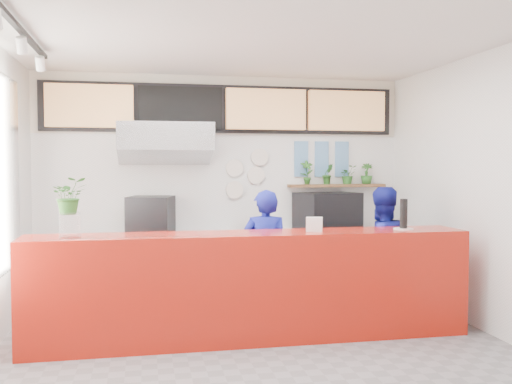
# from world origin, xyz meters

# --- Properties ---
(floor) EXTENTS (5.00, 5.00, 0.00)m
(floor) POSITION_xyz_m (0.00, 0.00, 0.00)
(floor) COLOR slate
(floor) RESTS_ON ground
(ceiling) EXTENTS (5.00, 5.00, 0.00)m
(ceiling) POSITION_xyz_m (0.00, 0.00, 3.00)
(ceiling) COLOR silver
(wall_back) EXTENTS (5.00, 0.00, 5.00)m
(wall_back) POSITION_xyz_m (0.00, 2.50, 1.50)
(wall_back) COLOR white
(wall_back) RESTS_ON ground
(wall_right) EXTENTS (0.00, 5.00, 5.00)m
(wall_right) POSITION_xyz_m (2.50, 0.00, 1.50)
(wall_right) COLOR white
(wall_right) RESTS_ON ground
(service_counter) EXTENTS (4.50, 0.60, 1.10)m
(service_counter) POSITION_xyz_m (0.00, 0.40, 0.55)
(service_counter) COLOR #A6180B
(service_counter) RESTS_ON ground
(cream_band) EXTENTS (5.00, 0.02, 0.80)m
(cream_band) POSITION_xyz_m (0.00, 2.49, 2.60)
(cream_band) COLOR beige
(cream_band) RESTS_ON wall_back
(prep_bench) EXTENTS (1.80, 0.60, 0.90)m
(prep_bench) POSITION_xyz_m (-0.80, 2.20, 0.45)
(prep_bench) COLOR #B2B5BA
(prep_bench) RESTS_ON ground
(panini_oven) EXTENTS (0.66, 0.66, 0.49)m
(panini_oven) POSITION_xyz_m (-0.99, 2.20, 1.14)
(panini_oven) COLOR black
(panini_oven) RESTS_ON prep_bench
(extraction_hood) EXTENTS (1.20, 0.70, 0.35)m
(extraction_hood) POSITION_xyz_m (-0.80, 2.15, 2.15)
(extraction_hood) COLOR #B2B5BA
(extraction_hood) RESTS_ON ceiling
(hood_lip) EXTENTS (1.20, 0.69, 0.31)m
(hood_lip) POSITION_xyz_m (-0.80, 2.15, 1.95)
(hood_lip) COLOR #B2B5BA
(hood_lip) RESTS_ON ceiling
(right_bench) EXTENTS (1.80, 0.60, 0.90)m
(right_bench) POSITION_xyz_m (1.50, 2.20, 0.45)
(right_bench) COLOR #B2B5BA
(right_bench) RESTS_ON ground
(espresso_machine) EXTENTS (0.92, 0.76, 0.51)m
(espresso_machine) POSITION_xyz_m (1.40, 2.20, 1.16)
(espresso_machine) COLOR black
(espresso_machine) RESTS_ON right_bench
(espresso_tray) EXTENTS (0.61, 0.45, 0.05)m
(espresso_tray) POSITION_xyz_m (1.40, 2.20, 1.38)
(espresso_tray) COLOR #A5A7AC
(espresso_tray) RESTS_ON espresso_machine
(herb_shelf) EXTENTS (1.40, 0.18, 0.04)m
(herb_shelf) POSITION_xyz_m (1.60, 2.40, 1.50)
(herb_shelf) COLOR brown
(herb_shelf) RESTS_ON wall_back
(menu_board_far_left) EXTENTS (1.10, 0.10, 0.55)m
(menu_board_far_left) POSITION_xyz_m (-1.75, 2.38, 2.55)
(menu_board_far_left) COLOR tan
(menu_board_far_left) RESTS_ON wall_back
(menu_board_mid_left) EXTENTS (1.10, 0.10, 0.55)m
(menu_board_mid_left) POSITION_xyz_m (-0.59, 2.38, 2.55)
(menu_board_mid_left) COLOR black
(menu_board_mid_left) RESTS_ON wall_back
(menu_board_mid_right) EXTENTS (1.10, 0.10, 0.55)m
(menu_board_mid_right) POSITION_xyz_m (0.57, 2.38, 2.55)
(menu_board_mid_right) COLOR tan
(menu_board_mid_right) RESTS_ON wall_back
(menu_board_far_right) EXTENTS (1.10, 0.10, 0.55)m
(menu_board_far_right) POSITION_xyz_m (1.73, 2.38, 2.55)
(menu_board_far_right) COLOR tan
(menu_board_far_right) RESTS_ON wall_back
(soffit) EXTENTS (4.80, 0.04, 0.65)m
(soffit) POSITION_xyz_m (0.00, 2.46, 2.55)
(soffit) COLOR black
(soffit) RESTS_ON wall_back
(track_rail) EXTENTS (0.05, 2.40, 0.04)m
(track_rail) POSITION_xyz_m (-2.10, 0.00, 2.94)
(track_rail) COLOR black
(track_rail) RESTS_ON ceiling
(dec_plate_a) EXTENTS (0.24, 0.03, 0.24)m
(dec_plate_a) POSITION_xyz_m (0.15, 2.47, 1.75)
(dec_plate_a) COLOR silver
(dec_plate_a) RESTS_ON wall_back
(dec_plate_b) EXTENTS (0.24, 0.03, 0.24)m
(dec_plate_b) POSITION_xyz_m (0.45, 2.47, 1.65)
(dec_plate_b) COLOR silver
(dec_plate_b) RESTS_ON wall_back
(dec_plate_c) EXTENTS (0.24, 0.03, 0.24)m
(dec_plate_c) POSITION_xyz_m (0.15, 2.47, 1.45)
(dec_plate_c) COLOR silver
(dec_plate_c) RESTS_ON wall_back
(dec_plate_d) EXTENTS (0.24, 0.03, 0.24)m
(dec_plate_d) POSITION_xyz_m (0.50, 2.47, 1.90)
(dec_plate_d) COLOR silver
(dec_plate_d) RESTS_ON wall_back
(photo_frame_a) EXTENTS (0.20, 0.02, 0.25)m
(photo_frame_a) POSITION_xyz_m (1.10, 2.48, 2.00)
(photo_frame_a) COLOR #598CBF
(photo_frame_a) RESTS_ON wall_back
(photo_frame_b) EXTENTS (0.20, 0.02, 0.25)m
(photo_frame_b) POSITION_xyz_m (1.40, 2.48, 2.00)
(photo_frame_b) COLOR #598CBF
(photo_frame_b) RESTS_ON wall_back
(photo_frame_c) EXTENTS (0.20, 0.02, 0.25)m
(photo_frame_c) POSITION_xyz_m (1.70, 2.48, 2.00)
(photo_frame_c) COLOR #598CBF
(photo_frame_c) RESTS_ON wall_back
(photo_frame_d) EXTENTS (0.20, 0.02, 0.25)m
(photo_frame_d) POSITION_xyz_m (1.10, 2.48, 1.75)
(photo_frame_d) COLOR #598CBF
(photo_frame_d) RESTS_ON wall_back
(photo_frame_e) EXTENTS (0.20, 0.02, 0.25)m
(photo_frame_e) POSITION_xyz_m (1.40, 2.48, 1.75)
(photo_frame_e) COLOR #598CBF
(photo_frame_e) RESTS_ON wall_back
(photo_frame_f) EXTENTS (0.20, 0.02, 0.25)m
(photo_frame_f) POSITION_xyz_m (1.70, 2.48, 1.75)
(photo_frame_f) COLOR #598CBF
(photo_frame_f) RESTS_ON wall_back
(staff_center) EXTENTS (0.62, 0.47, 1.51)m
(staff_center) POSITION_xyz_m (0.27, 1.04, 0.75)
(staff_center) COLOR navy
(staff_center) RESTS_ON ground
(staff_right) EXTENTS (0.78, 0.62, 1.53)m
(staff_right) POSITION_xyz_m (1.64, 0.96, 0.77)
(staff_right) COLOR navy
(staff_right) RESTS_ON ground
(herb_a) EXTENTS (0.18, 0.13, 0.34)m
(herb_a) POSITION_xyz_m (1.16, 2.40, 1.69)
(herb_a) COLOR #285E21
(herb_a) RESTS_ON herb_shelf
(herb_b) EXTENTS (0.18, 0.15, 0.29)m
(herb_b) POSITION_xyz_m (1.47, 2.40, 1.66)
(herb_b) COLOR #285E21
(herb_b) RESTS_ON herb_shelf
(herb_c) EXTENTS (0.26, 0.23, 0.27)m
(herb_c) POSITION_xyz_m (1.76, 2.40, 1.65)
(herb_c) COLOR #285E21
(herb_c) RESTS_ON herb_shelf
(herb_d) EXTENTS (0.20, 0.19, 0.30)m
(herb_d) POSITION_xyz_m (2.05, 2.40, 1.67)
(herb_d) COLOR #285E21
(herb_d) RESTS_ON herb_shelf
(glass_vase) EXTENTS (0.23, 0.23, 0.25)m
(glass_vase) POSITION_xyz_m (-1.77, 0.34, 1.22)
(glass_vase) COLOR silver
(glass_vase) RESTS_ON service_counter
(basil_vase) EXTENTS (0.38, 0.35, 0.35)m
(basil_vase) POSITION_xyz_m (-1.77, 0.34, 1.50)
(basil_vase) COLOR #285E21
(basil_vase) RESTS_ON glass_vase
(napkin_holder) EXTENTS (0.19, 0.15, 0.15)m
(napkin_holder) POSITION_xyz_m (0.66, 0.40, 1.17)
(napkin_holder) COLOR silver
(napkin_holder) RESTS_ON service_counter
(white_plate) EXTENTS (0.25, 0.25, 0.02)m
(white_plate) POSITION_xyz_m (1.63, 0.35, 1.11)
(white_plate) COLOR silver
(white_plate) RESTS_ON service_counter
(pepper_mill) EXTENTS (0.09, 0.09, 0.31)m
(pepper_mill) POSITION_xyz_m (1.63, 0.35, 1.27)
(pepper_mill) COLOR black
(pepper_mill) RESTS_ON white_plate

